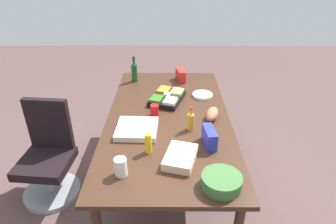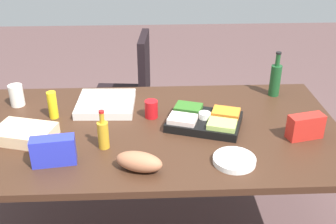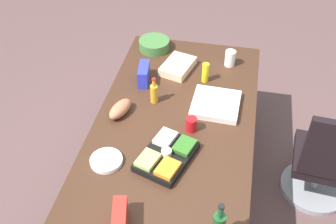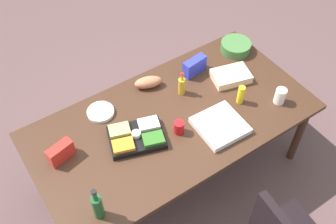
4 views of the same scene
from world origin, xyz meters
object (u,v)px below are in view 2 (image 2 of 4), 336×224
Objects in this scene: office_chair at (127,102)px; chip_bag_red at (305,127)px; veggie_tray at (204,120)px; dressing_bottle at (103,134)px; bread_loaf at (139,162)px; pizza_box at (106,104)px; sheet_cake at (25,134)px; mayo_jar at (17,95)px; red_solo_cup at (151,109)px; conference_table at (147,137)px; paper_plate_stack at (234,160)px; mustard_bottle at (53,105)px; chip_bag_blue at (53,151)px; wine_bottle at (275,79)px.

office_chair reaches higher than chip_bag_red.
veggie_tray is 2.19× the size of dressing_bottle.
bread_loaf reaches higher than pizza_box.
sheet_cake is (1.03, 0.11, -0.00)m from veggie_tray.
mayo_jar is (0.58, -0.06, 0.05)m from pizza_box.
veggie_tray is 4.48× the size of red_solo_cup.
office_chair is 4.36× the size of dressing_bottle.
chip_bag_red is at bearing 163.58° from veggie_tray.
chip_bag_red is (-0.86, 0.28, 0.02)m from red_solo_cup.
conference_table is 0.44m from bread_loaf.
office_chair is 1.18m from mayo_jar.
dressing_bottle is at bearing 166.85° from sheet_cake.
paper_plate_stack is (-1.13, 0.28, -0.02)m from sheet_cake.
dressing_bottle is at bearing 133.78° from mustard_bottle.
mustard_bottle is 0.60m from red_solo_cup.
office_chair reaches higher than chip_bag_blue.
chip_bag_blue is 0.44m from bread_loaf.
bread_loaf is at bearing 5.02° from paper_plate_stack.
conference_table is at bearing -9.40° from chip_bag_red.
sheet_cake is 2.26× the size of mayo_jar.
chip_bag_blue is at bearing 30.67° from dressing_bottle.
veggie_tray is 2.24× the size of paper_plate_stack.
wine_bottle is at bearing -150.78° from dressing_bottle.
chip_bag_blue is 0.51m from mustard_bottle.
bread_loaf is (-0.43, 0.08, -0.02)m from chip_bag_blue.
paper_plate_stack is (-0.11, 0.39, -0.02)m from veggie_tray.
sheet_cake is at bearing 110.34° from mayo_jar.
chip_bag_red reaches higher than sheet_cake.
chip_bag_red is at bearing 170.60° from conference_table.
veggie_tray is 0.57m from chip_bag_red.
mayo_jar is (0.16, -0.43, 0.04)m from sheet_cake.
pizza_box is (0.23, -0.70, -0.03)m from bread_loaf.
veggie_tray is at bearing -16.42° from chip_bag_red.
pizza_box is 0.58m from mayo_jar.
sheet_cake is at bearing 18.20° from wine_bottle.
red_solo_cup is at bearing 101.56° from office_chair.
wine_bottle is 1.41× the size of paper_plate_stack.
chip_bag_blue is 1.56× the size of mayo_jar.
wine_bottle is at bearing -161.53° from red_solo_cup.
wine_bottle is (-1.06, 0.77, 0.54)m from office_chair.
sheet_cake is at bearing -48.77° from chip_bag_blue.
veggie_tray is 1.03m from sheet_cake.
chip_bag_blue is 0.28m from dressing_bottle.
veggie_tray is 0.41m from paper_plate_stack.
paper_plate_stack is (-0.45, 0.38, 0.08)m from conference_table.
mustard_bottle is (0.57, -0.16, 0.15)m from conference_table.
bread_loaf is 1.20× the size of chip_bag_red.
pizza_box reaches higher than paper_plate_stack.
chip_bag_blue reaches higher than bread_loaf.
conference_table is at bearing -172.02° from sheet_cake.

